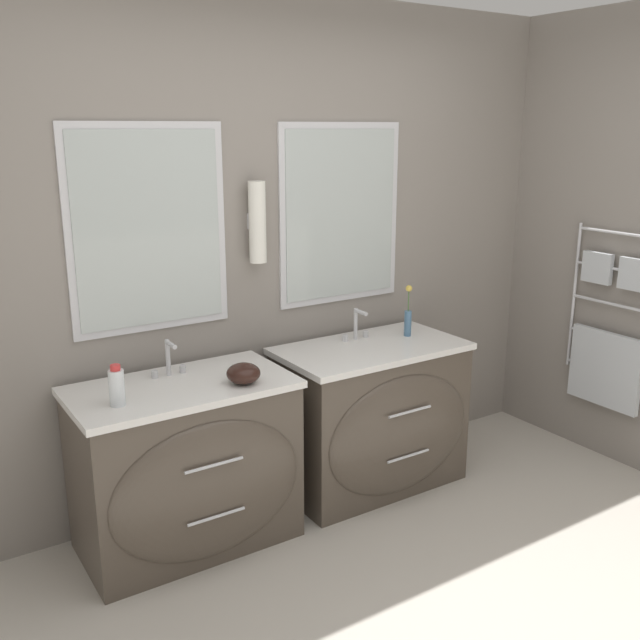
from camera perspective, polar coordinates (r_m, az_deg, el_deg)
name	(u,v)px	position (r m, az deg, el deg)	size (l,w,h in m)	color
wall_back	(266,253)	(3.77, -4.36, 5.37)	(5.32, 0.17, 2.60)	gray
wall_right	(640,248)	(4.40, 24.24, 5.25)	(0.13, 3.44, 2.60)	gray
vanity_left	(188,467)	(3.46, -10.48, -11.46)	(1.02, 0.62, 0.81)	#4C4238
vanity_right	(374,417)	(3.96, 4.35, -7.72)	(1.02, 0.62, 0.81)	#4C4238
faucet_left	(169,359)	(3.43, -11.99, -3.09)	(0.17, 0.11, 0.18)	silver
faucet_right	(357,325)	(3.93, 2.96, -0.42)	(0.17, 0.11, 0.18)	silver
toiletry_bottle	(117,387)	(3.13, -15.95, -5.15)	(0.07, 0.07, 0.18)	silver
amenity_bowl	(243,373)	(3.29, -6.15, -4.27)	(0.16, 0.16, 0.09)	black
flower_vase	(408,317)	(4.02, 7.05, 0.22)	(0.04, 0.04, 0.29)	teal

